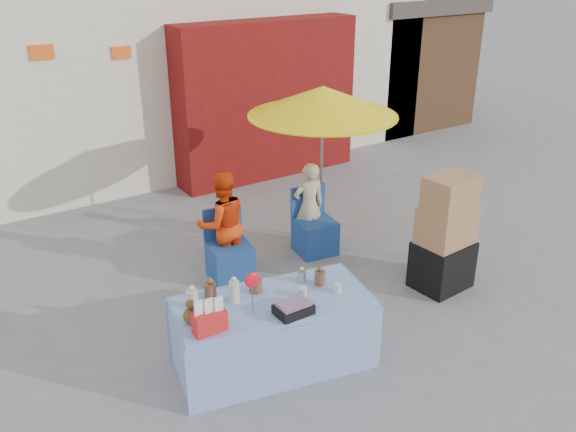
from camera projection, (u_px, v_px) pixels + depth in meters
ground at (300, 327)px, 6.41m from camera, size 80.00×80.00×0.00m
market_table at (272, 331)px, 5.72m from camera, size 1.98×1.22×1.11m
chair_left at (230, 259)px, 7.27m from camera, size 0.54×0.53×0.85m
chair_right at (315, 234)px, 7.90m from camera, size 0.54×0.53×0.85m
vendor_orange at (223, 224)px, 7.21m from camera, size 0.70×0.59×1.32m
vendor_beige at (309, 207)px, 7.86m from camera, size 0.47×0.34×1.18m
umbrella at (323, 102)px, 7.60m from camera, size 1.90×1.90×2.09m
box_stack at (445, 237)px, 6.93m from camera, size 0.66×0.56×1.38m
tarp_bundle at (224, 343)px, 5.94m from camera, size 0.63×0.53×0.27m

